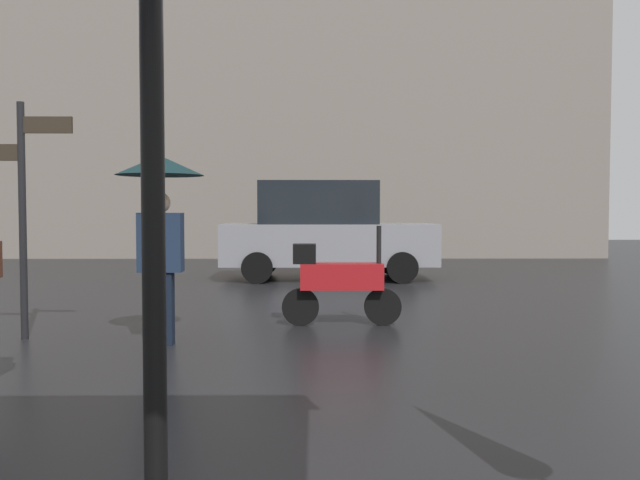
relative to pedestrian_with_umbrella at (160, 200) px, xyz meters
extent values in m
cylinder|color=black|center=(1.09, -4.76, -0.21)|extent=(0.08, 0.08, 2.65)
cube|color=black|center=(0.00, 0.00, -1.15)|extent=(0.25, 0.16, 0.77)
cube|color=#1E2D47|center=(0.00, 0.00, -0.45)|extent=(0.46, 0.21, 0.62)
sphere|color=beige|center=(0.00, 0.00, -0.03)|extent=(0.21, 0.21, 0.21)
cylinder|color=black|center=(0.00, 0.00, 0.11)|extent=(0.02, 0.02, 0.30)
cone|color=#112B2E|center=(0.00, 0.00, 0.36)|extent=(0.92, 0.92, 0.21)
cylinder|color=black|center=(2.47, 1.15, -1.30)|extent=(0.46, 0.09, 0.46)
cylinder|color=black|center=(1.45, 1.15, -1.30)|extent=(0.46, 0.09, 0.46)
cube|color=red|center=(1.96, 1.15, -0.92)|extent=(1.02, 0.32, 0.32)
cube|color=black|center=(1.50, 1.15, -0.64)|extent=(0.28, 0.28, 0.24)
cylinder|color=black|center=(2.42, 1.15, -0.57)|extent=(0.06, 0.06, 0.55)
cube|color=gray|center=(1.93, 6.82, -0.80)|extent=(4.40, 1.80, 0.85)
cube|color=black|center=(1.71, 6.82, 0.06)|extent=(2.42, 1.65, 0.88)
cylinder|color=black|center=(3.36, 7.72, -1.22)|extent=(0.62, 0.18, 0.62)
cylinder|color=black|center=(3.36, 5.92, -1.22)|extent=(0.62, 0.18, 0.62)
cylinder|color=black|center=(0.50, 7.72, -1.22)|extent=(0.62, 0.18, 0.62)
cylinder|color=black|center=(0.50, 5.92, -1.22)|extent=(0.62, 0.18, 0.62)
cylinder|color=black|center=(-1.58, 0.31, -0.23)|extent=(0.08, 0.08, 2.60)
cube|color=#33281E|center=(-1.30, 0.31, 0.82)|extent=(0.56, 0.04, 0.18)
cube|color=gray|center=(1.11, 13.79, 4.51)|extent=(18.79, 2.13, 12.09)
camera|label=1|loc=(1.62, -6.90, -0.13)|focal=36.74mm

